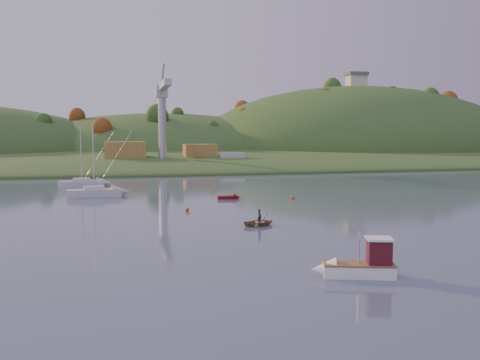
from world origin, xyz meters
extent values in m
plane|color=#37475A|center=(0.00, 0.00, 0.00)|extent=(500.00, 500.00, 0.00)
cube|color=#385120|center=(0.00, 230.00, 0.00)|extent=(620.00, 220.00, 1.50)
ellipsoid|color=#385120|center=(0.00, 165.00, 0.00)|extent=(640.00, 150.00, 7.00)
ellipsoid|color=#385120|center=(10.00, 210.00, 0.00)|extent=(140.00, 120.00, 36.00)
ellipsoid|color=#385120|center=(95.00, 195.00, 0.00)|extent=(150.00, 130.00, 60.00)
cube|color=beige|center=(95.00, 195.00, 32.50)|extent=(8.00, 6.00, 5.00)
cube|color=#595960|center=(95.00, 195.00, 35.70)|extent=(9.00, 7.00, 1.50)
cube|color=slate|center=(5.00, 122.00, 1.20)|extent=(42.00, 16.00, 2.40)
cube|color=#A98C38|center=(-8.00, 123.00, 4.80)|extent=(11.00, 8.00, 4.80)
cube|color=#A98C38|center=(13.00, 124.00, 4.40)|extent=(9.00, 7.00, 4.00)
cylinder|color=#B7B7BC|center=(2.00, 120.00, 11.40)|extent=(2.20, 2.20, 18.00)
cube|color=#B7B7BC|center=(2.00, 120.00, 20.90)|extent=(3.20, 3.20, 3.20)
cube|color=#B7B7BC|center=(2.00, 111.00, 21.90)|extent=(1.80, 18.00, 1.60)
cube|color=#B7B7BC|center=(2.00, 125.00, 21.90)|extent=(1.80, 10.00, 1.60)
cube|color=white|center=(5.13, 5.00, 0.43)|extent=(5.11, 3.09, 0.87)
cone|color=white|center=(2.84, 5.72, 0.43)|extent=(2.12, 2.16, 1.73)
cube|color=brown|center=(5.13, 5.00, 0.89)|extent=(5.12, 3.14, 0.12)
cube|color=#4F121B|center=(6.42, 4.60, 1.73)|extent=(1.90, 1.84, 1.73)
cube|color=white|center=(6.42, 4.60, 2.65)|extent=(2.14, 2.08, 0.14)
cylinder|color=silver|center=(5.13, 5.00, 2.02)|extent=(0.10, 0.10, 2.31)
cube|color=silver|center=(-14.07, 56.42, 0.56)|extent=(8.27, 3.06, 1.11)
cube|color=silver|center=(-14.07, 56.42, 1.16)|extent=(3.17, 2.06, 0.71)
cylinder|color=silver|center=(-14.07, 56.42, 6.18)|extent=(0.18, 0.18, 10.13)
cylinder|color=silver|center=(-14.07, 56.42, 1.41)|extent=(3.24, 0.37, 0.12)
cylinder|color=silver|center=(-14.07, 56.42, 1.51)|extent=(2.86, 0.58, 0.36)
cube|color=silver|center=(-16.79, 71.95, 0.55)|extent=(8.01, 2.54, 1.10)
cube|color=silver|center=(-16.79, 71.95, 1.15)|extent=(3.02, 1.85, 0.70)
cylinder|color=silver|center=(-16.79, 71.95, 6.07)|extent=(0.18, 0.18, 9.96)
cylinder|color=silver|center=(-16.79, 71.95, 1.40)|extent=(3.19, 0.18, 0.12)
cylinder|color=silver|center=(-16.79, 71.95, 1.50)|extent=(2.79, 0.41, 0.36)
imported|color=#8B6E4C|center=(3.85, 25.89, 0.35)|extent=(3.80, 3.09, 0.69)
imported|color=black|center=(3.85, 25.89, 0.75)|extent=(0.47, 0.61, 1.49)
cube|color=#5B0D10|center=(5.17, 48.70, 0.24)|extent=(2.97, 1.39, 0.48)
cone|color=#5B0D10|center=(6.61, 48.58, 0.24)|extent=(1.10, 1.23, 1.15)
cube|color=#525D6C|center=(21.22, 118.00, 1.02)|extent=(16.50, 7.52, 2.05)
cube|color=#B7B7BC|center=(21.22, 118.00, 2.73)|extent=(7.18, 4.19, 2.73)
sphere|color=#EE490C|center=(14.50, 46.23, 0.25)|extent=(0.50, 0.50, 0.50)
sphere|color=#EE490C|center=(-14.04, 58.51, 0.25)|extent=(0.50, 0.50, 0.50)
sphere|color=#EE490C|center=(-2.27, 37.64, 0.25)|extent=(0.50, 0.50, 0.50)
camera|label=1|loc=(-10.99, -27.97, 9.86)|focal=40.00mm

